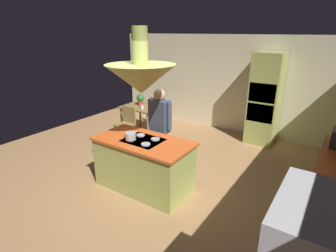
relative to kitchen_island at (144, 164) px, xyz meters
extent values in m
plane|color=#AD7F51|center=(0.00, 0.20, -0.46)|extent=(8.16, 8.16, 0.00)
cube|color=beige|center=(0.00, 3.65, 0.82)|extent=(6.80, 0.10, 2.55)
cube|color=#A8B259|center=(0.00, 0.00, -0.02)|extent=(1.63, 0.81, 0.87)
cube|color=#E05B23|center=(0.00, 0.00, 0.43)|extent=(1.69, 0.87, 0.04)
cube|color=black|center=(0.00, 0.00, 0.44)|extent=(0.64, 0.52, 0.01)
cylinder|color=#B2B2B7|center=(-0.16, -0.13, 0.46)|extent=(0.15, 0.15, 0.02)
cylinder|color=#B2B2B7|center=(0.16, -0.13, 0.46)|extent=(0.15, 0.15, 0.02)
cylinder|color=#B2B2B7|center=(-0.16, 0.13, 0.46)|extent=(0.15, 0.15, 0.02)
cylinder|color=#B2B2B7|center=(0.16, 0.13, 0.46)|extent=(0.15, 0.15, 0.02)
cube|color=#A8B259|center=(1.10, 3.25, 0.63)|extent=(0.66, 0.62, 2.18)
cube|color=black|center=(1.10, 2.96, 0.84)|extent=(0.60, 0.04, 0.44)
cube|color=black|center=(1.10, 2.96, 0.36)|extent=(0.60, 0.04, 0.44)
cube|color=olive|center=(-1.70, 2.10, 0.28)|extent=(1.00, 0.89, 0.04)
cylinder|color=olive|center=(-2.14, 1.72, -0.10)|extent=(0.06, 0.06, 0.72)
cylinder|color=olive|center=(-1.26, 1.72, -0.10)|extent=(0.06, 0.06, 0.72)
cylinder|color=olive|center=(-2.14, 2.48, -0.10)|extent=(0.06, 0.06, 0.72)
cylinder|color=olive|center=(-1.26, 2.48, -0.10)|extent=(0.06, 0.06, 0.72)
cylinder|color=tan|center=(-0.25, 0.70, -0.05)|extent=(0.14, 0.14, 0.81)
cylinder|color=tan|center=(-0.07, 0.70, -0.05)|extent=(0.14, 0.14, 0.81)
cube|color=#3F4C66|center=(-0.16, 0.70, 0.66)|extent=(0.36, 0.22, 0.62)
cylinder|color=#3F4C66|center=(-0.38, 0.70, 0.69)|extent=(0.09, 0.09, 0.53)
cylinder|color=#3F4C66|center=(0.06, 0.70, 0.69)|extent=(0.09, 0.09, 0.53)
sphere|color=tan|center=(-0.16, 0.70, 1.07)|extent=(0.22, 0.22, 0.22)
cone|color=#A8B259|center=(0.00, 0.00, 1.47)|extent=(1.10, 1.10, 0.45)
cylinder|color=#A8B259|center=(0.00, 0.00, 1.97)|extent=(0.24, 0.24, 0.55)
cone|color=#E0B266|center=(-1.70, 2.10, 1.40)|extent=(0.32, 0.32, 0.22)
cylinder|color=black|center=(-1.70, 2.10, 1.81)|extent=(0.01, 0.01, 0.60)
cube|color=olive|center=(-1.70, 1.36, -0.02)|extent=(0.40, 0.40, 0.04)
cube|color=olive|center=(-1.70, 1.54, 0.20)|extent=(0.40, 0.04, 0.42)
cylinder|color=olive|center=(-1.87, 1.19, -0.24)|extent=(0.04, 0.04, 0.43)
cylinder|color=olive|center=(-1.53, 1.19, -0.24)|extent=(0.04, 0.04, 0.43)
cylinder|color=olive|center=(-1.87, 1.53, -0.24)|extent=(0.04, 0.04, 0.43)
cylinder|color=olive|center=(-1.53, 1.53, -0.24)|extent=(0.04, 0.04, 0.43)
cube|color=olive|center=(-1.70, 2.84, -0.02)|extent=(0.40, 0.40, 0.04)
cube|color=olive|center=(-1.70, 2.66, 0.20)|extent=(0.40, 0.04, 0.42)
cylinder|color=olive|center=(-1.53, 3.01, -0.24)|extent=(0.04, 0.04, 0.43)
cylinder|color=olive|center=(-1.87, 3.01, -0.24)|extent=(0.04, 0.04, 0.43)
cylinder|color=olive|center=(-1.53, 2.67, -0.24)|extent=(0.04, 0.04, 0.43)
cylinder|color=olive|center=(-1.87, 2.67, -0.24)|extent=(0.04, 0.04, 0.43)
cylinder|color=#99382D|center=(-1.80, 2.11, 0.36)|extent=(0.14, 0.14, 0.12)
sphere|color=#2D722D|center=(-1.80, 2.11, 0.50)|extent=(0.20, 0.20, 0.20)
cylinder|color=white|center=(-1.56, 1.88, 0.35)|extent=(0.07, 0.07, 0.09)
cylinder|color=#B2B2B7|center=(-0.16, -0.13, 0.53)|extent=(0.18, 0.18, 0.12)
camera|label=1|loc=(2.66, -3.19, 2.19)|focal=28.56mm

